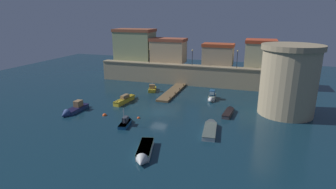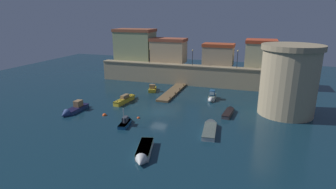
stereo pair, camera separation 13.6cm
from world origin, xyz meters
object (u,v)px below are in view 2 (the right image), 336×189
Objects in this scene: quay_lamp_2 at (238,56)px; moored_boat_2 at (144,153)px; moored_boat_1 at (212,97)px; quay_lamp_0 at (150,53)px; moored_boat_4 at (126,122)px; fortress_tower at (289,80)px; mooring_buoy_1 at (138,118)px; moored_boat_3 at (126,99)px; moored_boat_7 at (73,110)px; moored_boat_5 at (153,88)px; quay_lamp_1 at (193,55)px; mooring_buoy_0 at (105,115)px; moored_boat_0 at (210,128)px; moored_boat_6 at (229,112)px.

quay_lamp_2 is 0.60× the size of moored_boat_2.
quay_lamp_0 is at bearing -122.98° from moored_boat_1.
moored_boat_4 is at bearing -75.68° from quay_lamp_0.
fortress_tower reaches higher than moored_boat_2.
fortress_tower is 2.62× the size of moored_boat_4.
moored_boat_1 is 16.07m from mooring_buoy_1.
moored_boat_2 is at bearing -141.39° from moored_boat_3.
moored_boat_1 is at bearing -61.56° from moored_boat_3.
quay_lamp_0 is 0.54× the size of moored_boat_7.
moored_boat_1 is at bearing -118.11° from moored_boat_5.
quay_lamp_1 is 11.83m from moored_boat_5.
quay_lamp_2 is 0.88× the size of moored_boat_1.
mooring_buoy_0 is (5.72, 0.36, -0.42)m from moored_boat_7.
mooring_buoy_0 is at bearing 157.46° from moored_boat_5.
mooring_buoy_1 is (-5.48, 10.67, -0.41)m from moored_boat_2.
fortress_tower is at bearing -51.05° from moored_boat_0.
quay_lamp_0 reaches higher than mooring_buoy_1.
quay_lamp_2 is at bearing -42.65° from moored_boat_3.
fortress_tower reaches higher than moored_boat_0.
quay_lamp_1 is 9.80m from quay_lamp_2.
quay_lamp_0 reaches higher than moored_boat_3.
quay_lamp_1 is at bearing 36.94° from moored_boat_6.
mooring_buoy_1 is at bearing -37.49° from moored_boat_1.
quay_lamp_1 is at bearing 13.59° from moored_boat_0.
mooring_buoy_0 is at bearing 57.31° from moored_boat_4.
mooring_buoy_1 is (7.34, -23.03, -6.85)m from quay_lamp_0.
moored_boat_5 reaches higher than moored_boat_7.
mooring_buoy_1 is (-21.89, -9.39, -5.67)m from fortress_tower.
moored_boat_6 is 8.14× the size of mooring_buoy_0.
quay_lamp_2 is 7.95× the size of mooring_buoy_1.
moored_boat_4 is 0.95× the size of moored_boat_5.
quay_lamp_1 is at bearing -149.81° from moored_boat_1.
moored_boat_6 is at bearing 141.50° from moored_boat_2.
mooring_buoy_0 is at bearing 83.05° from moored_boat_0.
quay_lamp_0 is 0.88× the size of quay_lamp_2.
moored_boat_3 is (-14.95, -6.01, -0.08)m from moored_boat_1.
moored_boat_0 is 14.23m from moored_boat_1.
moored_boat_3 is at bearing 89.71° from mooring_buoy_0.
moored_boat_5 reaches higher than moored_boat_6.
moored_boat_2 is (-3.82, -23.77, -0.18)m from moored_boat_1.
fortress_tower is at bearing 108.08° from moored_boat_7.
moored_boat_3 is (-18.47, -15.95, -6.60)m from quay_lamp_2.
mooring_buoy_0 is (-17.14, 0.35, -0.33)m from moored_boat_0.
moored_boat_4 is 9.01× the size of mooring_buoy_1.
mooring_buoy_0 is at bearing -110.20° from quay_lamp_1.
moored_boat_7 is (-22.87, -0.01, 0.09)m from moored_boat_0.
moored_boat_5 is 0.81× the size of moored_boat_6.
quay_lamp_1 is at bearing -17.68° from moored_boat_4.
moored_boat_3 is 1.10× the size of moored_boat_7.
moored_boat_4 is 5.38m from mooring_buoy_0.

